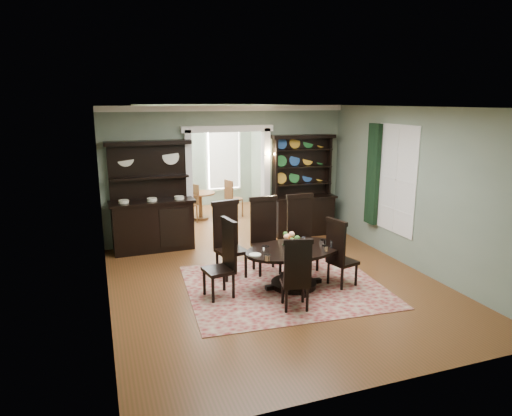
{
  "coord_description": "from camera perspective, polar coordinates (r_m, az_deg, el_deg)",
  "views": [
    {
      "loc": [
        -2.78,
        -6.77,
        3.1
      ],
      "look_at": [
        -0.18,
        0.6,
        1.26
      ],
      "focal_mm": 32.0,
      "sensor_mm": 36.0,
      "label": 1
    }
  ],
  "objects": [
    {
      "name": "chair_far_left",
      "position": [
        8.2,
        -3.51,
        -3.61
      ],
      "size": [
        0.59,
        0.57,
        1.37
      ],
      "rotation": [
        0.0,
        0.0,
        3.33
      ],
      "color": "black",
      "rests_on": "rug"
    },
    {
      "name": "centerpiece",
      "position": [
        7.68,
        4.45,
        -4.48
      ],
      "size": [
        1.52,
        0.98,
        0.25
      ],
      "color": "silver",
      "rests_on": "dining_table"
    },
    {
      "name": "doorway_trim",
      "position": [
        10.27,
        -3.54,
        4.95
      ],
      "size": [
        2.08,
        0.25,
        2.57
      ],
      "color": "white",
      "rests_on": "floor"
    },
    {
      "name": "right_window",
      "position": [
        9.57,
        15.78,
        3.75
      ],
      "size": [
        0.15,
        1.47,
        2.12
      ],
      "color": "white",
      "rests_on": "wall_right"
    },
    {
      "name": "parlor_table",
      "position": [
        12.25,
        -6.97,
        0.78
      ],
      "size": [
        0.78,
        0.78,
        0.72
      ],
      "color": "brown",
      "rests_on": "parlor_floor"
    },
    {
      "name": "sideboard",
      "position": [
        9.83,
        -12.86,
        -0.57
      ],
      "size": [
        1.76,
        0.66,
        2.3
      ],
      "rotation": [
        0.0,
        0.0,
        0.03
      ],
      "color": "black",
      "rests_on": "floor"
    },
    {
      "name": "rug",
      "position": [
        7.94,
        3.52,
        -9.7
      ],
      "size": [
        3.44,
        2.99,
        0.01
      ],
      "primitive_type": "cube",
      "rotation": [
        0.0,
        0.0,
        -0.07
      ],
      "color": "maroon",
      "rests_on": "floor"
    },
    {
      "name": "welsh_dresser",
      "position": [
        10.78,
        5.84,
        1.14
      ],
      "size": [
        1.53,
        0.64,
        2.34
      ],
      "rotation": [
        0.0,
        0.0,
        -0.06
      ],
      "color": "black",
      "rests_on": "floor"
    },
    {
      "name": "chair_end_left",
      "position": [
        7.35,
        -3.97,
        -6.06
      ],
      "size": [
        0.52,
        0.54,
        1.28
      ],
      "rotation": [
        0.0,
        0.0,
        1.73
      ],
      "color": "black",
      "rests_on": "rug"
    },
    {
      "name": "chair_far_mid",
      "position": [
        8.41,
        1.12,
        -3.07
      ],
      "size": [
        0.54,
        0.5,
        1.4
      ],
      "rotation": [
        0.0,
        0.0,
        3.11
      ],
      "color": "black",
      "rests_on": "rug"
    },
    {
      "name": "parlor_chair_left",
      "position": [
        11.93,
        -8.13,
        0.72
      ],
      "size": [
        0.47,
        0.46,
        1.0
      ],
      "rotation": [
        0.0,
        0.0,
        1.96
      ],
      "color": "brown",
      "rests_on": "parlor_floor"
    },
    {
      "name": "chair_end_right",
      "position": [
        7.83,
        10.32,
        -5.37
      ],
      "size": [
        0.52,
        0.53,
        1.2
      ],
      "rotation": [
        0.0,
        0.0,
        -1.31
      ],
      "color": "black",
      "rests_on": "rug"
    },
    {
      "name": "parlor_chair_right",
      "position": [
        12.39,
        -2.96,
        1.37
      ],
      "size": [
        0.47,
        0.46,
        1.02
      ],
      "rotation": [
        0.0,
        0.0,
        -1.26
      ],
      "color": "brown",
      "rests_on": "parlor_floor"
    },
    {
      "name": "dining_table",
      "position": [
        7.76,
        4.79,
        -6.5
      ],
      "size": [
        1.9,
        1.85,
        0.69
      ],
      "rotation": [
        0.0,
        0.0,
        0.16
      ],
      "color": "black",
      "rests_on": "rug"
    },
    {
      "name": "chair_far_right",
      "position": [
        8.62,
        5.69,
        -2.7
      ],
      "size": [
        0.54,
        0.49,
        1.41
      ],
      "rotation": [
        0.0,
        0.0,
        3.14
      ],
      "color": "black",
      "rests_on": "rug"
    },
    {
      "name": "wall_sconce",
      "position": [
        10.39,
        1.75,
        6.57
      ],
      "size": [
        0.27,
        0.21,
        0.21
      ],
      "color": "gold",
      "rests_on": "back_wall_right"
    },
    {
      "name": "chair_near",
      "position": [
        6.86,
        5.09,
        -8.1
      ],
      "size": [
        0.51,
        0.49,
        1.15
      ],
      "rotation": [
        0.0,
        0.0,
        -0.23
      ],
      "color": "black",
      "rests_on": "rug"
    },
    {
      "name": "parlor",
      "position": [
        12.72,
        -6.7,
        6.03
      ],
      "size": [
        3.51,
        3.5,
        3.01
      ],
      "color": "brown",
      "rests_on": "ground"
    },
    {
      "name": "room",
      "position": [
        7.52,
        2.69,
        1.56
      ],
      "size": [
        5.51,
        6.01,
        3.01
      ],
      "color": "brown",
      "rests_on": "ground"
    }
  ]
}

